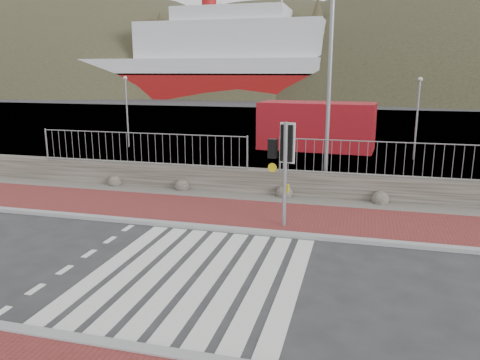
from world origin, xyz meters
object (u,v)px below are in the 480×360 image
(streetlight, at_px, (335,59))
(shipping_container, at_px, (316,126))
(ferry, at_px, (195,65))
(traffic_signal_far, at_px, (284,152))

(streetlight, distance_m, shipping_container, 10.50)
(ferry, bearing_deg, traffic_signal_far, -68.00)
(ferry, xyz_separation_m, traffic_signal_far, (25.95, -64.23, -3.15))
(ferry, height_order, traffic_signal_far, ferry)
(ferry, bearing_deg, streetlight, -65.74)
(traffic_signal_far, distance_m, shipping_container, 14.26)
(shipping_container, bearing_deg, streetlight, -76.96)
(ferry, xyz_separation_m, streetlight, (26.95, -59.79, -0.52))
(ferry, xyz_separation_m, shipping_container, (25.49, -50.00, -4.02))
(streetlight, bearing_deg, traffic_signal_far, -105.78)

